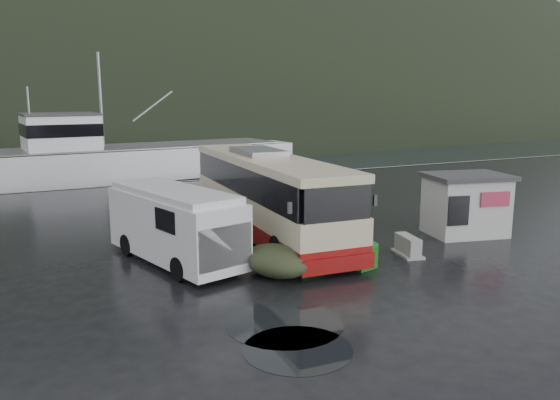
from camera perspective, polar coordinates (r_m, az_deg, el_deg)
name	(u,v)px	position (r m, az deg, el deg)	size (l,w,h in m)	color
ground	(251,258)	(21.28, -3.00, -6.12)	(160.00, 160.00, 0.00)	black
harbor_water	(55,124)	(129.17, -22.47, 7.30)	(300.00, 180.00, 0.02)	black
quay_edge	(142,184)	(40.05, -14.18, 1.61)	(160.00, 0.60, 1.50)	#999993
headland	(57,109)	(269.45, -22.26, 8.76)	(780.00, 540.00, 570.00)	black
coach_bus	(267,234)	(24.98, -1.34, -3.54)	(3.32, 13.48, 3.82)	beige
white_van	(176,262)	(21.24, -10.79, -6.34)	(2.33, 6.78, 2.84)	white
waste_bin_left	(360,268)	(20.39, 8.40, -7.00)	(0.93, 0.93, 1.29)	#126A18
waste_bin_right	(305,272)	(19.71, 2.66, -7.52)	(0.97, 0.97, 1.35)	#126A18
dome_tent	(276,275)	(19.33, -0.37, -7.88)	(1.96, 2.74, 1.08)	#313821
ticket_kiosk	(464,234)	(26.25, 18.64, -3.41)	(3.54, 2.68, 2.77)	#BBBBB7
jersey_barrier_a	(407,255)	(22.29, 13.16, -5.62)	(0.77, 1.55, 0.77)	#999993
jersey_barrier_b	(354,248)	(22.86, 7.77, -5.01)	(0.80, 1.59, 0.80)	#999993
jersey_barrier_c	(452,235)	(25.87, 17.53, -3.55)	(0.77, 1.55, 0.77)	#999993
fishing_trawler	(143,170)	(47.89, -14.10, 3.09)	(27.70, 6.06, 11.08)	white
puddles	(290,334)	(14.87, 1.03, -13.81)	(3.40, 4.51, 0.01)	black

